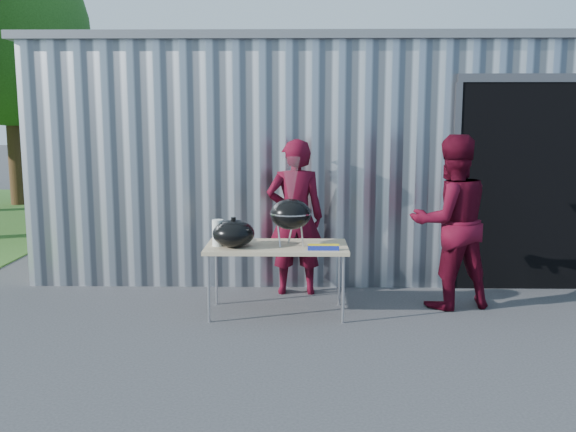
{
  "coord_description": "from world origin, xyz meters",
  "views": [
    {
      "loc": [
        0.17,
        -6.04,
        2.12
      ],
      "look_at": [
        0.06,
        0.72,
        1.05
      ],
      "focal_mm": 40.0,
      "sensor_mm": 36.0,
      "label": 1
    }
  ],
  "objects_px": {
    "folding_table": "(277,249)",
    "person_cook": "(295,217)",
    "kettle_grill": "(291,206)",
    "person_bystander": "(451,222)"
  },
  "relations": [
    {
      "from": "folding_table",
      "to": "kettle_grill",
      "type": "bearing_deg",
      "value": -8.03
    },
    {
      "from": "kettle_grill",
      "to": "person_cook",
      "type": "relative_size",
      "value": 0.51
    },
    {
      "from": "kettle_grill",
      "to": "person_cook",
      "type": "height_order",
      "value": "person_cook"
    },
    {
      "from": "folding_table",
      "to": "person_cook",
      "type": "xyz_separation_m",
      "value": [
        0.19,
        0.81,
        0.21
      ]
    },
    {
      "from": "folding_table",
      "to": "person_cook",
      "type": "relative_size",
      "value": 0.81
    },
    {
      "from": "person_bystander",
      "to": "folding_table",
      "type": "bearing_deg",
      "value": -5.76
    },
    {
      "from": "folding_table",
      "to": "person_cook",
      "type": "height_order",
      "value": "person_cook"
    },
    {
      "from": "kettle_grill",
      "to": "folding_table",
      "type": "bearing_deg",
      "value": 171.97
    },
    {
      "from": "folding_table",
      "to": "person_cook",
      "type": "bearing_deg",
      "value": 76.6
    },
    {
      "from": "kettle_grill",
      "to": "person_bystander",
      "type": "xyz_separation_m",
      "value": [
        1.76,
        0.32,
        -0.21
      ]
    }
  ]
}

